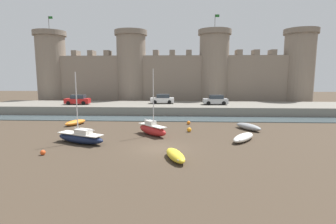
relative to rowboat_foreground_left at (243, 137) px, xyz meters
name	(u,v)px	position (x,y,z in m)	size (l,w,h in m)	color
ground_plane	(160,148)	(-7.93, -3.06, -0.36)	(160.00, 160.00, 0.00)	#423528
water_channel	(168,119)	(-7.93, 12.36, -0.31)	(80.00, 4.50, 0.10)	#47565B
quay_road	(170,108)	(-7.93, 19.61, 0.35)	(63.18, 10.00, 1.42)	slate
castle	(172,73)	(-7.93, 29.50, 6.41)	(57.82, 6.64, 18.41)	gray
rowboat_foreground_left	(243,137)	(0.00, 0.00, 0.00)	(3.26, 3.94, 0.70)	silver
rowboat_midflat_right	(175,155)	(-6.55, -6.14, 0.02)	(2.09, 3.50, 0.73)	yellow
rowboat_near_channel_left	(75,122)	(-19.76, 7.30, -0.03)	(2.40, 3.54, 0.64)	orange
sailboat_near_channel_right	(81,137)	(-15.62, -1.62, 0.21)	(5.43, 3.35, 6.70)	#141E3D
sailboat_midflat_left	(152,129)	(-9.19, 2.01, 0.30)	(3.79, 3.96, 7.07)	red
rowboat_foreground_right	(248,127)	(1.80, 5.31, 0.02)	(2.92, 3.91, 0.75)	gray
mooring_buoy_mid_mud	(189,123)	(-5.12, 8.36, -0.13)	(0.47, 0.47, 0.47)	orange
mooring_buoy_off_centre	(43,153)	(-17.28, -5.41, -0.16)	(0.41, 0.41, 0.41)	#E04C1E
mooring_buoy_near_channel	(189,130)	(-5.19, 3.79, -0.11)	(0.52, 0.52, 0.52)	orange
car_quay_east	(216,100)	(-0.27, 19.07, 1.84)	(4.18, 2.03, 1.62)	#B2B5B7
car_quay_centre_east	(162,99)	(-9.37, 20.37, 1.84)	(4.18, 2.03, 1.62)	silver
car_quay_west	(78,100)	(-23.72, 18.27, 1.84)	(4.18, 2.03, 1.62)	red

